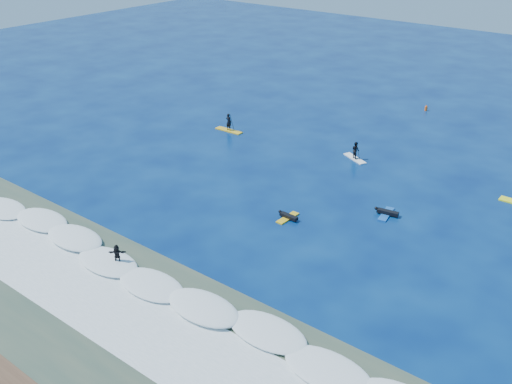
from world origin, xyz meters
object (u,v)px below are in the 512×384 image
Objects in this scene: sup_paddler_center at (355,152)px; wave_surfer at (117,255)px; sup_paddler_left at (229,125)px; prone_paddler_far at (386,213)px; prone_paddler_near at (288,217)px; marker_buoy at (426,108)px.

sup_paddler_center is 24.43m from wave_surfer.
sup_paddler_left reaches higher than prone_paddler_far.
prone_paddler_far is at bearing -45.07° from prone_paddler_near.
prone_paddler_far is at bearing -18.39° from sup_paddler_left.
sup_paddler_left is at bearing 56.18° from prone_paddler_near.
prone_paddler_near is at bearing 27.90° from wave_surfer.
sup_paddler_left is 1.29× the size of prone_paddler_far.
wave_surfer is at bearing 159.05° from prone_paddler_near.
prone_paddler_far is at bearing -21.49° from sup_paddler_center.
wave_surfer is at bearing -67.65° from sup_paddler_left.
sup_paddler_center is (13.58, 1.48, 0.04)m from sup_paddler_left.
wave_surfer is at bearing -71.63° from sup_paddler_center.
wave_surfer is 2.40× the size of marker_buoy.
sup_paddler_left is at bearing -146.93° from sup_paddler_center.
sup_paddler_center is 1.14× the size of prone_paddler_far.
sup_paddler_center is 16.76m from marker_buoy.
sup_paddler_left is at bearing 63.64° from prone_paddler_far.
prone_paddler_near is (1.46, -12.65, -0.55)m from sup_paddler_center.
sup_paddler_center is at bearing 4.83° from sup_paddler_left.
prone_paddler_near is 0.90× the size of prone_paddler_far.
sup_paddler_center reaches higher than prone_paddler_far.
prone_paddler_far is 3.25× the size of marker_buoy.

